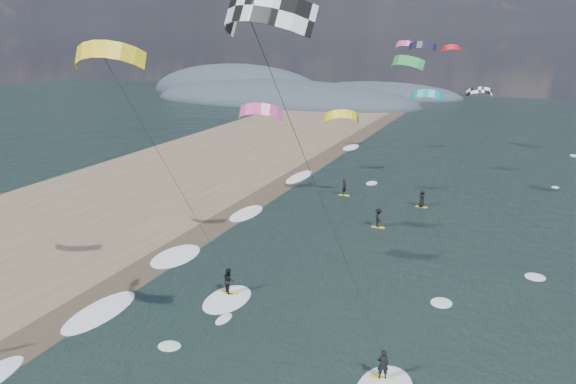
% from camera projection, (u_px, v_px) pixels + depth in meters
% --- Properties ---
extents(wet_sand_strip, '(3.00, 240.00, 0.00)m').
position_uv_depth(wet_sand_strip, '(126.00, 282.00, 37.64)').
color(wet_sand_strip, '#382D23').
rests_on(wet_sand_strip, ground).
extents(coastal_hills, '(80.00, 41.00, 15.00)m').
position_uv_depth(coastal_hills, '(276.00, 97.00, 136.37)').
color(coastal_hills, '#3D4756').
rests_on(coastal_hills, ground).
extents(kitesurfer_near_a, '(7.66, 8.77, 17.95)m').
position_uv_depth(kitesurfer_near_a, '(284.00, 113.00, 20.32)').
color(kitesurfer_near_a, yellow).
rests_on(kitesurfer_near_a, ground).
extents(kitesurfer_near_b, '(7.07, 8.59, 16.25)m').
position_uv_depth(kitesurfer_near_b, '(147.00, 138.00, 30.11)').
color(kitesurfer_near_b, yellow).
rests_on(kitesurfer_near_b, ground).
extents(far_kitesurfers, '(9.02, 8.91, 1.71)m').
position_uv_depth(far_kitesurfers, '(385.00, 205.00, 51.09)').
color(far_kitesurfers, yellow).
rests_on(far_kitesurfers, ground).
extents(bg_kite_field, '(15.32, 59.96, 6.96)m').
position_uv_depth(bg_kite_field, '(411.00, 72.00, 62.44)').
color(bg_kite_field, black).
rests_on(bg_kite_field, ground).
extents(shoreline_surf, '(2.40, 79.40, 0.11)m').
position_uv_depth(shoreline_surf, '(180.00, 259.00, 41.39)').
color(shoreline_surf, white).
rests_on(shoreline_surf, ground).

